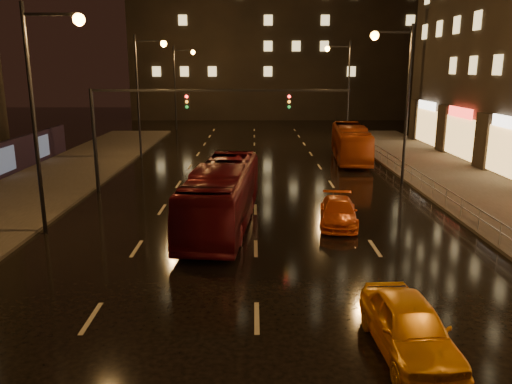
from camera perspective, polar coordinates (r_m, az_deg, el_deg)
ground at (r=30.59m, az=-0.11°, el=0.05°), size 140.00×140.00×0.00m
traffic_signal at (r=30.23m, az=-9.87°, el=8.78°), size 15.31×0.32×6.20m
railing_right at (r=30.24m, az=19.62°, el=0.81°), size 0.05×56.00×1.00m
bus_red at (r=23.71m, az=-3.87°, el=-0.35°), size 3.47×10.92×2.99m
bus_curb at (r=41.77m, az=10.76°, el=5.55°), size 3.37×10.55×2.89m
taxi_near at (r=14.09m, az=17.12°, el=-14.51°), size 2.00×4.48×1.50m
taxi_far at (r=24.37m, az=9.40°, el=-2.26°), size 2.22×4.41×1.23m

